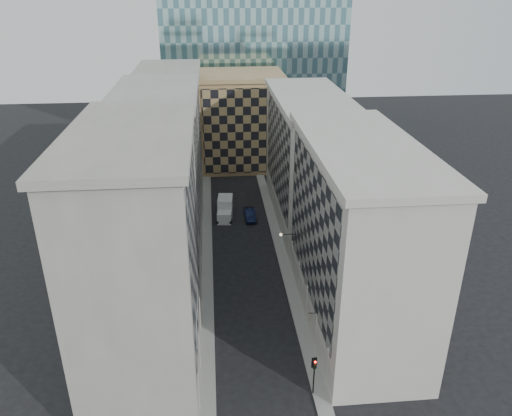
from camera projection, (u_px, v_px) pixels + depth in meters
sidewalk_west at (207, 256)px, 69.68m from camera, size 1.50×100.00×0.15m
sidewalk_east at (282, 253)px, 70.55m from camera, size 1.50×100.00×0.15m
bldg_left_a at (143, 252)px, 47.12m from camera, size 10.80×22.80×23.70m
bldg_left_b at (162, 175)px, 67.23m from camera, size 10.80×22.80×22.70m
bldg_left_c at (172, 133)px, 87.35m from camera, size 10.80×22.80×21.70m
bldg_right_a at (355, 237)px, 53.17m from camera, size 10.80×26.80×20.70m
bldg_right_b at (308, 159)px, 77.80m from camera, size 10.80×28.80×19.70m
tan_block at (241, 120)px, 100.67m from camera, size 16.80×14.80×18.80m
church_tower at (226, 23)px, 105.95m from camera, size 7.20×7.20×51.50m
flagpoles_left at (197, 315)px, 44.60m from camera, size 0.10×6.33×2.33m
bracket_lamp at (282, 235)px, 62.49m from camera, size 1.98×0.36×0.36m
traffic_light at (314, 369)px, 45.44m from camera, size 0.51×0.44×4.01m
box_truck at (225, 209)px, 80.91m from camera, size 2.86×5.91×3.14m
dark_car at (250, 215)px, 80.45m from camera, size 1.77×4.74×1.55m
shop_sign at (310, 316)px, 51.20m from camera, size 0.81×0.71×0.79m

